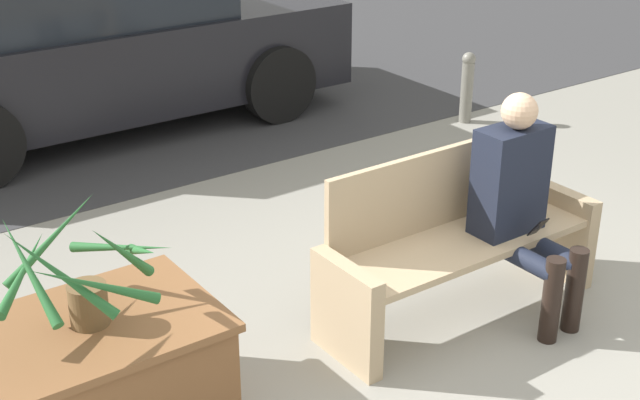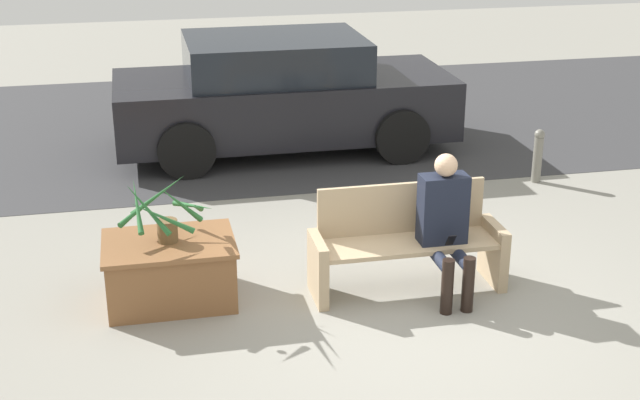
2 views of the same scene
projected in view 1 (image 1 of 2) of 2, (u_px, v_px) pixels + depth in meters
ground_plane at (493, 362)px, 4.65m from camera, size 30.00×30.00×0.00m
road_surface at (68, 85)px, 9.10m from camera, size 20.00×6.00×0.01m
bench at (455, 241)px, 4.97m from camera, size 1.70×0.51×0.92m
person_seated at (521, 198)px, 4.87m from camera, size 0.41×0.61×1.27m
planter_box at (97, 372)px, 4.06m from camera, size 1.12×0.81×0.56m
potted_plant at (84, 276)px, 3.84m from camera, size 0.81×0.75×0.61m
parked_car at (91, 43)px, 7.76m from camera, size 4.30×1.98×1.48m
bollard_post at (467, 86)px, 7.95m from camera, size 0.12×0.12×0.64m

